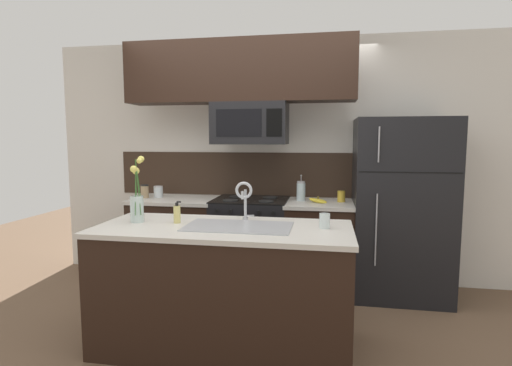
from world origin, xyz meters
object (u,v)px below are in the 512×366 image
at_px(storage_jar_medium, 158,192).
at_px(dish_soap_bottle, 177,214).
at_px(coffee_tin, 341,196).
at_px(sink_faucet, 244,196).
at_px(banana_bunch, 318,201).
at_px(french_press, 301,191).
at_px(spare_glass, 325,221).
at_px(stove_range, 251,243).
at_px(refrigerator, 401,208).
at_px(flower_vase, 137,203).
at_px(microwave, 250,124).

relative_size(storage_jar_medium, dish_soap_bottle, 0.74).
bearing_deg(coffee_tin, sink_faucet, -125.06).
xyz_separation_m(banana_bunch, french_press, (-0.18, 0.12, 0.08)).
distance_m(french_press, coffee_tin, 0.41).
xyz_separation_m(storage_jar_medium, spare_glass, (1.78, -1.21, -0.01)).
height_order(stove_range, refrigerator, refrigerator).
distance_m(french_press, sink_faucet, 1.16).
bearing_deg(storage_jar_medium, flower_vase, -73.06).
bearing_deg(dish_soap_bottle, spare_glass, 0.59).
height_order(spare_glass, flower_vase, flower_vase).
bearing_deg(storage_jar_medium, french_press, 1.17).
bearing_deg(sink_faucet, dish_soap_bottle, -162.46).
bearing_deg(coffee_tin, dish_soap_bottle, -135.14).
xyz_separation_m(microwave, refrigerator, (1.48, 0.04, -0.82)).
xyz_separation_m(stove_range, sink_faucet, (0.15, -1.04, 0.65)).
bearing_deg(french_press, refrigerator, -2.36).
xyz_separation_m(coffee_tin, dish_soap_bottle, (-1.25, -1.24, 0.01)).
xyz_separation_m(dish_soap_bottle, spare_glass, (1.09, 0.01, -0.02)).
distance_m(stove_range, flower_vase, 1.50).
xyz_separation_m(refrigerator, coffee_tin, (-0.57, 0.03, 0.10)).
distance_m(storage_jar_medium, flower_vase, 1.30).
bearing_deg(microwave, banana_bunch, -3.25).
xyz_separation_m(sink_faucet, spare_glass, (0.61, -0.14, -0.14)).
bearing_deg(spare_glass, sink_faucet, 166.87).
xyz_separation_m(banana_bunch, sink_faucet, (-0.54, -0.98, 0.18)).
bearing_deg(french_press, microwave, -170.97).
relative_size(coffee_tin, sink_faucet, 0.36).
bearing_deg(banana_bunch, sink_faucet, -118.73).
xyz_separation_m(french_press, sink_faucet, (-0.36, -1.10, 0.10)).
xyz_separation_m(coffee_tin, spare_glass, (-0.16, -1.23, -0.00)).
bearing_deg(coffee_tin, flower_vase, -140.90).
bearing_deg(stove_range, dish_soap_bottle, -105.71).
distance_m(stove_range, coffee_tin, 1.04).
distance_m(storage_jar_medium, french_press, 1.53).
bearing_deg(refrigerator, coffee_tin, 176.96).
relative_size(storage_jar_medium, french_press, 0.46).
height_order(coffee_tin, dish_soap_bottle, dish_soap_bottle).
relative_size(banana_bunch, coffee_tin, 1.73).
xyz_separation_m(stove_range, french_press, (0.51, 0.06, 0.55)).
relative_size(microwave, banana_bunch, 3.90).
height_order(refrigerator, banana_bunch, refrigerator).
xyz_separation_m(coffee_tin, flower_vase, (-1.56, -1.27, 0.09)).
height_order(french_press, spare_glass, french_press).
distance_m(stove_range, storage_jar_medium, 1.14).
bearing_deg(coffee_tin, spare_glass, -97.27).
bearing_deg(storage_jar_medium, spare_glass, -34.23).
height_order(dish_soap_bottle, spare_glass, dish_soap_bottle).
height_order(storage_jar_medium, banana_bunch, storage_jar_medium).
height_order(storage_jar_medium, spare_glass, storage_jar_medium).
xyz_separation_m(french_press, coffee_tin, (0.40, -0.01, -0.04)).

